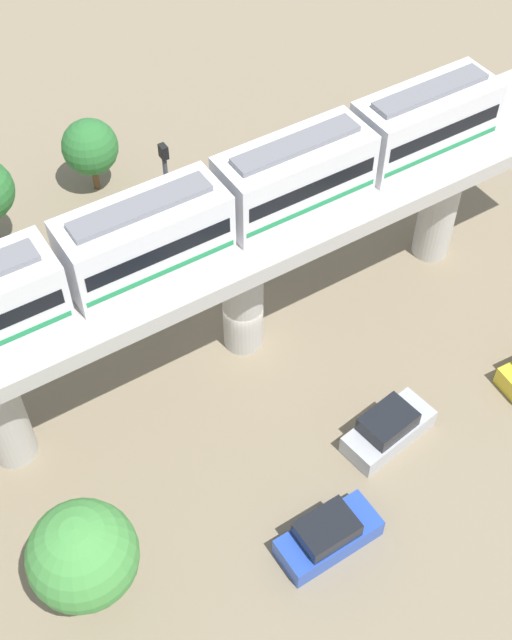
{
  "coord_description": "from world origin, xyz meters",
  "views": [
    {
      "loc": [
        -21.9,
        13.1,
        31.19
      ],
      "look_at": [
        -2.5,
        0.86,
        4.5
      ],
      "focal_mm": 46.72,
      "sensor_mm": 36.0,
      "label": 1
    }
  ],
  "objects_px": {
    "tree_far_corner": "(90,147)",
    "parked_car_blue": "(328,535)",
    "parked_car_silver": "(388,429)",
    "signal_post": "(171,227)",
    "train": "(223,206)",
    "tree_mid_lot": "(83,556)"
  },
  "relations": [
    {
      "from": "tree_far_corner",
      "to": "parked_car_blue",
      "type": "bearing_deg",
      "value": 176.36
    },
    {
      "from": "parked_car_silver",
      "to": "signal_post",
      "type": "xyz_separation_m",
      "value": [
        11.5,
        4.04,
        4.83
      ]
    },
    {
      "from": "parked_car_silver",
      "to": "tree_far_corner",
      "type": "bearing_deg",
      "value": 1.01
    },
    {
      "from": "tree_far_corner",
      "to": "signal_post",
      "type": "distance_m",
      "value": 11.07
    },
    {
      "from": "parked_car_silver",
      "to": "tree_far_corner",
      "type": "xyz_separation_m",
      "value": [
        22.22,
        3.53,
        2.11
      ]
    },
    {
      "from": "tree_far_corner",
      "to": "signal_post",
      "type": "relative_size",
      "value": 0.44
    },
    {
      "from": "train",
      "to": "parked_car_silver",
      "type": "height_order",
      "value": "train"
    },
    {
      "from": "tree_mid_lot",
      "to": "tree_far_corner",
      "type": "xyz_separation_m",
      "value": [
        22.06,
        -10.32,
        -0.92
      ]
    },
    {
      "from": "tree_far_corner",
      "to": "train",
      "type": "bearing_deg",
      "value": -178.9
    },
    {
      "from": "train",
      "to": "parked_car_silver",
      "type": "bearing_deg",
      "value": -158.1
    },
    {
      "from": "signal_post",
      "to": "parked_car_blue",
      "type": "bearing_deg",
      "value": 175.66
    },
    {
      "from": "parked_car_blue",
      "to": "tree_far_corner",
      "type": "relative_size",
      "value": 0.95
    },
    {
      "from": "train",
      "to": "signal_post",
      "type": "xyz_separation_m",
      "value": [
        3.4,
        0.78,
        -3.46
      ]
    },
    {
      "from": "train",
      "to": "parked_car_silver",
      "type": "relative_size",
      "value": 6.22
    },
    {
      "from": "tree_far_corner",
      "to": "signal_post",
      "type": "height_order",
      "value": "signal_post"
    },
    {
      "from": "parked_car_blue",
      "to": "signal_post",
      "type": "distance_m",
      "value": 15.02
    },
    {
      "from": "parked_car_blue",
      "to": "signal_post",
      "type": "bearing_deg",
      "value": -5.02
    },
    {
      "from": "parked_car_blue",
      "to": "tree_far_corner",
      "type": "xyz_separation_m",
      "value": [
        24.89,
        -1.58,
        2.11
      ]
    },
    {
      "from": "parked_car_silver",
      "to": "parked_car_blue",
      "type": "distance_m",
      "value": 5.77
    },
    {
      "from": "train",
      "to": "signal_post",
      "type": "bearing_deg",
      "value": 12.89
    },
    {
      "from": "parked_car_blue",
      "to": "tree_mid_lot",
      "type": "relative_size",
      "value": 0.73
    },
    {
      "from": "parked_car_blue",
      "to": "tree_mid_lot",
      "type": "bearing_deg",
      "value": 71.32
    }
  ]
}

